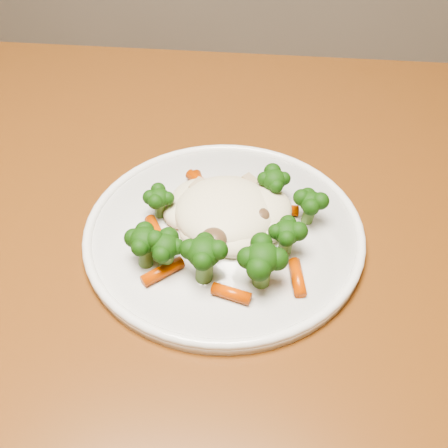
% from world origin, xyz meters
% --- Properties ---
extents(dining_table, '(1.09, 0.73, 0.75)m').
position_xyz_m(dining_table, '(0.30, 0.19, 0.64)').
color(dining_table, brown).
rests_on(dining_table, ground).
extents(plate, '(0.29, 0.29, 0.01)m').
position_xyz_m(plate, '(0.35, 0.14, 0.76)').
color(plate, white).
rests_on(plate, dining_table).
extents(meal, '(0.20, 0.19, 0.05)m').
position_xyz_m(meal, '(0.35, 0.13, 0.78)').
color(meal, '#F1E5C1').
rests_on(meal, plate).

